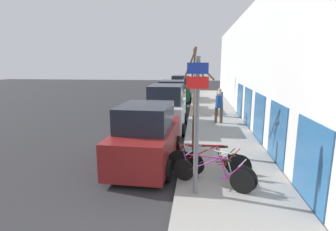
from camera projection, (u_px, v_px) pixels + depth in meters
ground_plane at (169, 128)px, 14.31m from camera, size 80.00×80.00×0.00m
sidewalk_curb at (214, 117)px, 16.73m from camera, size 3.20×32.00×0.15m
building_facade at (245, 67)px, 15.86m from camera, size 0.23×32.00×6.50m
signpost at (197, 123)px, 6.46m from camera, size 0.53×0.14×3.48m
bicycle_0 at (211, 174)px, 7.09m from camera, size 2.15×0.88×0.88m
bicycle_1 at (218, 168)px, 7.39m from camera, size 1.91×1.34×0.94m
bicycle_2 at (208, 162)px, 7.84m from camera, size 2.49×0.44×0.97m
bicycle_3 at (208, 160)px, 8.15m from camera, size 2.21×0.44×0.85m
parked_car_0 at (147, 137)px, 9.02m from camera, size 2.16×4.35×2.12m
parked_car_1 at (166, 109)px, 13.80m from camera, size 2.05×4.30×2.36m
parked_car_2 at (172, 98)px, 18.88m from camera, size 2.20×4.19×2.26m
parked_car_3 at (181, 89)px, 24.37m from camera, size 2.05×4.29×2.35m
pedestrian_near at (220, 100)px, 16.45m from camera, size 0.47×0.40×1.78m
pedestrian_far at (219, 105)px, 14.62m from camera, size 0.46×0.39×1.78m
street_tree at (195, 107)px, 9.51m from camera, size 1.19×1.12×3.89m
traffic_light at (194, 69)px, 19.94m from camera, size 0.20×0.30×4.50m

